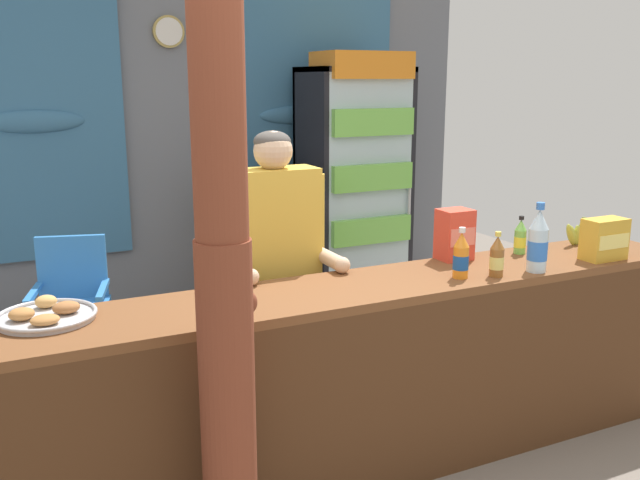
{
  "coord_description": "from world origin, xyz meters",
  "views": [
    {
      "loc": [
        -1.34,
        -2.25,
        1.81
      ],
      "look_at": [
        0.15,
        0.84,
        1.01
      ],
      "focal_mm": 38.82,
      "sensor_mm": 36.0,
      "label": 1
    }
  ],
  "objects_px": {
    "banana_bunch": "(582,233)",
    "soda_bottle_orange_soda": "(461,257)",
    "drink_fridge": "(356,171)",
    "soda_bottle_water": "(538,242)",
    "shopkeeper": "(275,249)",
    "soda_bottle_lime_soda": "(520,238)",
    "bottle_shelf_rack": "(250,237)",
    "pastry_tray": "(46,315)",
    "timber_post": "(223,255)",
    "soda_bottle_iced_tea": "(497,258)",
    "snack_box_crackers": "(455,235)",
    "stall_counter": "(369,366)",
    "snack_box_choco_powder": "(604,239)",
    "plastic_lawn_chair": "(71,298)"
  },
  "relations": [
    {
      "from": "banana_bunch",
      "to": "snack_box_choco_powder",
      "type": "bearing_deg",
      "value": -118.31
    },
    {
      "from": "soda_bottle_water",
      "to": "pastry_tray",
      "type": "distance_m",
      "value": 2.2
    },
    {
      "from": "soda_bottle_water",
      "to": "soda_bottle_lime_soda",
      "type": "xyz_separation_m",
      "value": [
        0.17,
        0.31,
        -0.06
      ]
    },
    {
      "from": "timber_post",
      "to": "snack_box_choco_powder",
      "type": "distance_m",
      "value": 2.14
    },
    {
      "from": "soda_bottle_orange_soda",
      "to": "snack_box_choco_powder",
      "type": "relative_size",
      "value": 1.07
    },
    {
      "from": "shopkeeper",
      "to": "snack_box_choco_powder",
      "type": "height_order",
      "value": "shopkeeper"
    },
    {
      "from": "timber_post",
      "to": "snack_box_crackers",
      "type": "height_order",
      "value": "timber_post"
    },
    {
      "from": "soda_bottle_water",
      "to": "soda_bottle_lime_soda",
      "type": "height_order",
      "value": "soda_bottle_water"
    },
    {
      "from": "drink_fridge",
      "to": "soda_bottle_orange_soda",
      "type": "xyz_separation_m",
      "value": [
        -0.68,
        -2.27,
        -0.09
      ]
    },
    {
      "from": "timber_post",
      "to": "banana_bunch",
      "type": "height_order",
      "value": "timber_post"
    },
    {
      "from": "bottle_shelf_rack",
      "to": "snack_box_choco_powder",
      "type": "distance_m",
      "value": 2.69
    },
    {
      "from": "shopkeeper",
      "to": "soda_bottle_lime_soda",
      "type": "bearing_deg",
      "value": -15.23
    },
    {
      "from": "timber_post",
      "to": "bottle_shelf_rack",
      "type": "bearing_deg",
      "value": 68.34
    },
    {
      "from": "soda_bottle_lime_soda",
      "to": "soda_bottle_orange_soda",
      "type": "height_order",
      "value": "soda_bottle_orange_soda"
    },
    {
      "from": "snack_box_crackers",
      "to": "bottle_shelf_rack",
      "type": "bearing_deg",
      "value": 98.9
    },
    {
      "from": "stall_counter",
      "to": "snack_box_crackers",
      "type": "height_order",
      "value": "snack_box_crackers"
    },
    {
      "from": "soda_bottle_lime_soda",
      "to": "snack_box_crackers",
      "type": "relative_size",
      "value": 0.78
    },
    {
      "from": "soda_bottle_water",
      "to": "soda_bottle_lime_soda",
      "type": "distance_m",
      "value": 0.35
    },
    {
      "from": "timber_post",
      "to": "soda_bottle_iced_tea",
      "type": "distance_m",
      "value": 1.46
    },
    {
      "from": "bottle_shelf_rack",
      "to": "plastic_lawn_chair",
      "type": "xyz_separation_m",
      "value": [
        -1.39,
        -0.6,
        -0.13
      ]
    },
    {
      "from": "timber_post",
      "to": "snack_box_crackers",
      "type": "bearing_deg",
      "value": 23.47
    },
    {
      "from": "drink_fridge",
      "to": "soda_bottle_lime_soda",
      "type": "height_order",
      "value": "drink_fridge"
    },
    {
      "from": "plastic_lawn_chair",
      "to": "pastry_tray",
      "type": "relative_size",
      "value": 2.29
    },
    {
      "from": "banana_bunch",
      "to": "soda_bottle_orange_soda",
      "type": "bearing_deg",
      "value": -166.23
    },
    {
      "from": "stall_counter",
      "to": "drink_fridge",
      "type": "xyz_separation_m",
      "value": [
        1.17,
        2.28,
        0.54
      ]
    },
    {
      "from": "snack_box_choco_powder",
      "to": "snack_box_crackers",
      "type": "distance_m",
      "value": 0.76
    },
    {
      "from": "soda_bottle_water",
      "to": "snack_box_crackers",
      "type": "xyz_separation_m",
      "value": [
        -0.22,
        0.36,
        -0.01
      ]
    },
    {
      "from": "soda_bottle_orange_soda",
      "to": "shopkeeper",
      "type": "bearing_deg",
      "value": 140.07
    },
    {
      "from": "soda_bottle_orange_soda",
      "to": "snack_box_crackers",
      "type": "bearing_deg",
      "value": 58.53
    },
    {
      "from": "soda_bottle_lime_soda",
      "to": "banana_bunch",
      "type": "distance_m",
      "value": 0.46
    },
    {
      "from": "timber_post",
      "to": "shopkeeper",
      "type": "bearing_deg",
      "value": 58.49
    },
    {
      "from": "stall_counter",
      "to": "timber_post",
      "type": "height_order",
      "value": "timber_post"
    },
    {
      "from": "plastic_lawn_chair",
      "to": "snack_box_choco_powder",
      "type": "distance_m",
      "value": 3.09
    },
    {
      "from": "plastic_lawn_chair",
      "to": "banana_bunch",
      "type": "distance_m",
      "value": 3.05
    },
    {
      "from": "soda_bottle_water",
      "to": "snack_box_crackers",
      "type": "height_order",
      "value": "soda_bottle_water"
    },
    {
      "from": "snack_box_choco_powder",
      "to": "snack_box_crackers",
      "type": "height_order",
      "value": "snack_box_crackers"
    },
    {
      "from": "timber_post",
      "to": "soda_bottle_lime_soda",
      "type": "distance_m",
      "value": 1.91
    },
    {
      "from": "stall_counter",
      "to": "pastry_tray",
      "type": "bearing_deg",
      "value": 170.1
    },
    {
      "from": "timber_post",
      "to": "soda_bottle_lime_soda",
      "type": "bearing_deg",
      "value": 17.33
    },
    {
      "from": "bottle_shelf_rack",
      "to": "pastry_tray",
      "type": "height_order",
      "value": "bottle_shelf_rack"
    },
    {
      "from": "bottle_shelf_rack",
      "to": "pastry_tray",
      "type": "xyz_separation_m",
      "value": [
        -1.63,
        -2.2,
        0.31
      ]
    },
    {
      "from": "plastic_lawn_chair",
      "to": "snack_box_choco_powder",
      "type": "relative_size",
      "value": 3.83
    },
    {
      "from": "soda_bottle_water",
      "to": "soda_bottle_orange_soda",
      "type": "bearing_deg",
      "value": 170.03
    },
    {
      "from": "stall_counter",
      "to": "shopkeeper",
      "type": "height_order",
      "value": "shopkeeper"
    },
    {
      "from": "drink_fridge",
      "to": "soda_bottle_water",
      "type": "bearing_deg",
      "value": -97.04
    },
    {
      "from": "bottle_shelf_rack",
      "to": "snack_box_crackers",
      "type": "height_order",
      "value": "bottle_shelf_rack"
    },
    {
      "from": "stall_counter",
      "to": "snack_box_choco_powder",
      "type": "height_order",
      "value": "snack_box_choco_powder"
    },
    {
      "from": "soda_bottle_lime_soda",
      "to": "banana_bunch",
      "type": "relative_size",
      "value": 0.73
    },
    {
      "from": "plastic_lawn_chair",
      "to": "stall_counter",
      "type": "bearing_deg",
      "value": -59.91
    },
    {
      "from": "snack_box_choco_powder",
      "to": "bottle_shelf_rack",
      "type": "bearing_deg",
      "value": 112.51
    }
  ]
}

